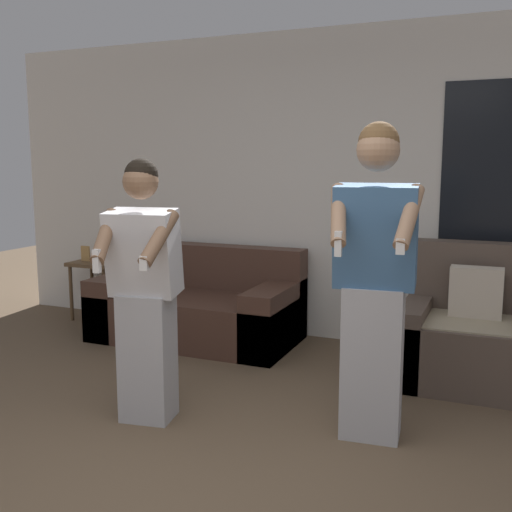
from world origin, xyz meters
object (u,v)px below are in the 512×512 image
object	(u,v)px
couch	(199,308)
side_table	(97,271)
person_left	(145,291)
armchair	(473,336)
person_right	(374,281)

from	to	relation	value
couch	side_table	size ratio (longest dim) A/B	2.40
couch	person_left	bearing A→B (deg)	-72.28
armchair	side_table	bearing A→B (deg)	173.60
couch	armchair	size ratio (longest dim) A/B	1.80
person_left	side_table	bearing A→B (deg)	133.91
armchair	side_table	size ratio (longest dim) A/B	1.33
couch	armchair	xyz separation A→B (m)	(2.33, -0.18, 0.05)
side_table	person_right	xyz separation A→B (m)	(3.11, -1.57, 0.42)
side_table	armchair	bearing A→B (deg)	-6.40
armchair	person_right	xyz separation A→B (m)	(-0.49, -1.17, 0.58)
side_table	person_right	distance (m)	3.51
armchair	person_right	bearing A→B (deg)	-112.68
couch	person_left	size ratio (longest dim) A/B	1.11
armchair	side_table	xyz separation A→B (m)	(-3.60, 0.40, 0.16)
couch	armchair	world-z (taller)	armchair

